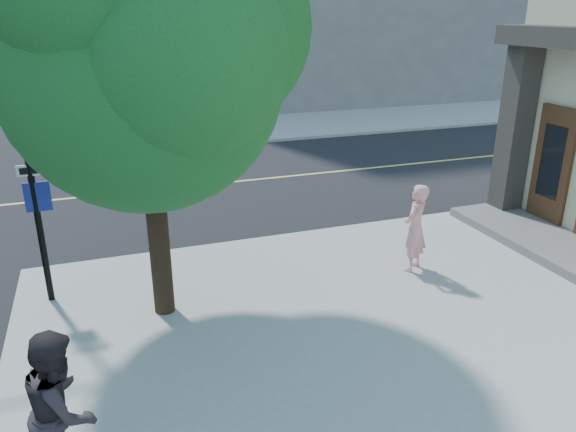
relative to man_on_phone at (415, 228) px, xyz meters
name	(u,v)px	position (x,y,z in m)	size (l,w,h in m)	color
ground	(78,267)	(-5.99, 2.43, -0.95)	(140.00, 140.00, 0.00)	black
road_ew	(79,198)	(-5.99, 6.93, -0.95)	(140.00, 9.00, 0.01)	black
sidewalk_ne	(311,90)	(7.51, 23.93, -0.89)	(29.00, 25.00, 0.12)	#9D9D9A
man_on_phone	(415,228)	(0.00, 0.00, 0.00)	(0.61, 0.40, 1.67)	pink
pedestrian	(62,409)	(-5.99, -3.17, 0.06)	(0.86, 0.67, 1.78)	#2A2325
street_tree	(149,36)	(-4.51, 0.02, 3.44)	(4.99, 4.53, 6.62)	black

